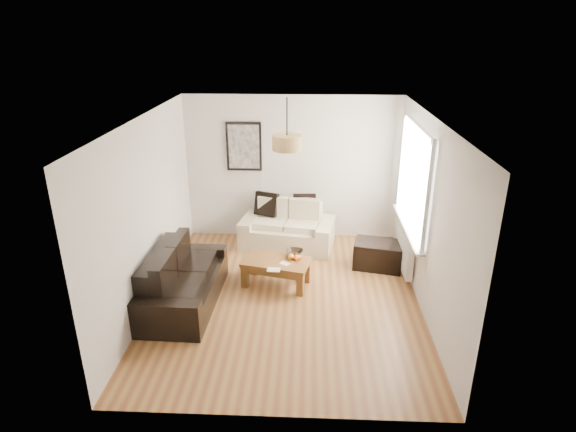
{
  "coord_description": "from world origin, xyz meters",
  "views": [
    {
      "loc": [
        0.3,
        -5.96,
        3.7
      ],
      "look_at": [
        0.0,
        0.6,
        1.05
      ],
      "focal_mm": 29.71,
      "sensor_mm": 36.0,
      "label": 1
    }
  ],
  "objects_px": {
    "loveseat_cream": "(287,225)",
    "coffee_table": "(276,272)",
    "ottoman": "(378,255)",
    "sofa_leather": "(184,279)"
  },
  "relations": [
    {
      "from": "loveseat_cream",
      "to": "coffee_table",
      "type": "relative_size",
      "value": 1.62
    },
    {
      "from": "coffee_table",
      "to": "loveseat_cream",
      "type": "bearing_deg",
      "value": 85.71
    },
    {
      "from": "loveseat_cream",
      "to": "sofa_leather",
      "type": "relative_size",
      "value": 0.88
    },
    {
      "from": "sofa_leather",
      "to": "loveseat_cream",
      "type": "bearing_deg",
      "value": -33.08
    },
    {
      "from": "coffee_table",
      "to": "ottoman",
      "type": "height_order",
      "value": "ottoman"
    },
    {
      "from": "coffee_table",
      "to": "ottoman",
      "type": "relative_size",
      "value": 1.29
    },
    {
      "from": "coffee_table",
      "to": "ottoman",
      "type": "xyz_separation_m",
      "value": [
        1.62,
        0.63,
        0.02
      ]
    },
    {
      "from": "sofa_leather",
      "to": "coffee_table",
      "type": "distance_m",
      "value": 1.4
    },
    {
      "from": "sofa_leather",
      "to": "coffee_table",
      "type": "xyz_separation_m",
      "value": [
        1.26,
        0.58,
        -0.19
      ]
    },
    {
      "from": "sofa_leather",
      "to": "ottoman",
      "type": "distance_m",
      "value": 3.13
    }
  ]
}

